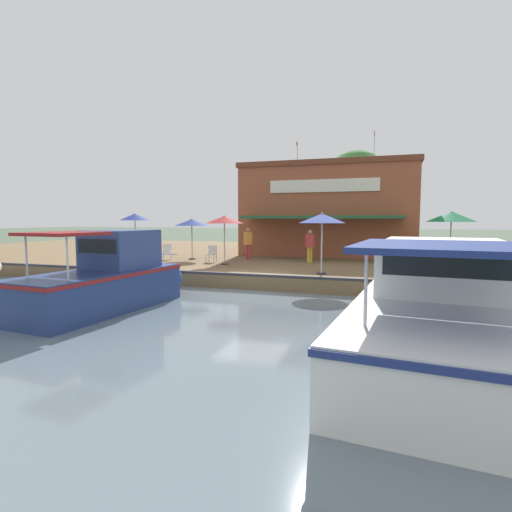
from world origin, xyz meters
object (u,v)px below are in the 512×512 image
patio_umbrella_mid_patio_left (192,223)px  motorboat_second_along (115,279)px  waterfront_restaurant (333,211)px  tree_upstream_bank (353,187)px  cafe_chair_far_corner_seat (141,250)px  person_mid_patio (248,240)px  patio_umbrella_mid_patio_right (322,219)px  person_near_entrance (310,242)px  patio_umbrella_near_quay_edge (224,220)px  cafe_chair_beside_entrance (212,253)px  cafe_chair_back_row_seat (426,263)px  cafe_chair_mid_patio (167,251)px  motorboat_nearest_quay (441,305)px  patio_umbrella_far_corner (451,217)px  mooring_post (106,259)px  patio_umbrella_back_row (135,217)px

patio_umbrella_mid_patio_left → motorboat_second_along: 9.65m
waterfront_restaurant → tree_upstream_bank: 3.12m
cafe_chair_far_corner_seat → person_mid_patio: (-1.15, 5.93, 0.60)m
patio_umbrella_mid_patio_right → person_near_entrance: bearing=-163.6°
patio_umbrella_mid_patio_right → person_near_entrance: patio_umbrella_mid_patio_right is taller
patio_umbrella_near_quay_edge → cafe_chair_beside_entrance: bearing=-126.0°
cafe_chair_back_row_seat → cafe_chair_mid_patio: bearing=-100.1°
cafe_chair_beside_entrance → person_near_entrance: size_ratio=0.52×
waterfront_restaurant → motorboat_nearest_quay: size_ratio=1.25×
cafe_chair_far_corner_seat → person_mid_patio: bearing=100.9°
person_mid_patio → motorboat_nearest_quay: bearing=37.1°
patio_umbrella_far_corner → mooring_post: (5.15, -14.49, -1.84)m
patio_umbrella_near_quay_edge → cafe_chair_beside_entrance: 2.10m
cafe_chair_back_row_seat → cafe_chair_far_corner_seat: size_ratio=1.00×
patio_umbrella_back_row → cafe_chair_far_corner_seat: patio_umbrella_back_row is taller
patio_umbrella_far_corner → person_mid_patio: (-0.46, -9.81, -1.22)m
patio_umbrella_mid_patio_right → cafe_chair_back_row_seat: patio_umbrella_mid_patio_right is taller
cafe_chair_beside_entrance → person_mid_patio: (-1.72, 1.37, 0.60)m
cafe_chair_beside_entrance → cafe_chair_back_row_seat: 10.07m
patio_umbrella_far_corner → person_mid_patio: patio_umbrella_far_corner is taller
person_mid_patio → patio_umbrella_mid_patio_right: bearing=45.9°
person_near_entrance → motorboat_nearest_quay: bearing=24.5°
patio_umbrella_mid_patio_left → motorboat_second_along: size_ratio=0.35×
patio_umbrella_mid_patio_left → person_near_entrance: (-0.35, 6.42, -0.98)m
patio_umbrella_far_corner → tree_upstream_bank: bearing=-152.8°
person_near_entrance → mooring_post: person_near_entrance is taller
waterfront_restaurant → patio_umbrella_near_quay_edge: bearing=-22.6°
person_near_entrance → motorboat_nearest_quay: size_ratio=0.18×
patio_umbrella_far_corner → patio_umbrella_back_row: bearing=-90.3°
motorboat_nearest_quay → motorboat_second_along: bearing=-96.0°
patio_umbrella_mid_patio_left → patio_umbrella_back_row: 3.82m
patio_umbrella_far_corner → patio_umbrella_back_row: size_ratio=1.01×
motorboat_second_along → mooring_post: 5.71m
patio_umbrella_far_corner → patio_umbrella_back_row: 16.62m
patio_umbrella_mid_patio_right → patio_umbrella_back_row: size_ratio=0.96×
cafe_chair_beside_entrance → patio_umbrella_mid_patio_left: bearing=-123.1°
mooring_post → tree_upstream_bank: tree_upstream_bank is taller
patio_umbrella_near_quay_edge → person_near_entrance: 4.48m
mooring_post → patio_umbrella_back_row: bearing=-157.9°
cafe_chair_far_corner_seat → person_mid_patio: 6.07m
patio_umbrella_mid_patio_left → cafe_chair_mid_patio: size_ratio=2.63×
cafe_chair_mid_patio → cafe_chair_back_row_seat: bearing=79.9°
tree_upstream_bank → cafe_chair_far_corner_seat: bearing=-45.1°
patio_umbrella_back_row → cafe_chair_mid_patio: bearing=70.8°
waterfront_restaurant → cafe_chair_beside_entrance: size_ratio=13.66×
cafe_chair_beside_entrance → cafe_chair_far_corner_seat: (-0.58, -4.56, 0.00)m
person_near_entrance → tree_upstream_bank: bearing=172.3°
cafe_chair_back_row_seat → motorboat_nearest_quay: size_ratio=0.09×
patio_umbrella_back_row → patio_umbrella_mid_patio_right: bearing=70.2°
motorboat_nearest_quay → mooring_post: bearing=-112.2°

